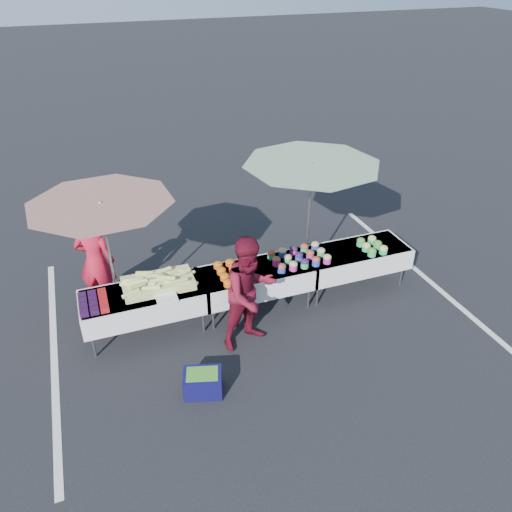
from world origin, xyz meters
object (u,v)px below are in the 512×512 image
object	(u,v)px
vendor	(95,261)
table_left	(144,301)
table_center	(256,278)
umbrella_left	(102,214)
table_right	(354,258)
storage_bin	(203,382)
customer	(250,293)
umbrella_right	(311,175)

from	to	relation	value
vendor	table_left	bearing A→B (deg)	145.47
table_center	umbrella_left	distance (m)	2.57
table_right	umbrella_left	size ratio (longest dim) A/B	0.71
table_left	storage_bin	bearing A→B (deg)	-72.30
table_right	storage_bin	size ratio (longest dim) A/B	3.14
customer	umbrella_left	distance (m)	2.37
table_left	table_center	world-z (taller)	same
table_right	table_left	bearing A→B (deg)	180.00
table_left	umbrella_right	distance (m)	3.26
table_left	table_center	size ratio (longest dim) A/B	1.00
umbrella_right	table_center	bearing A→B (deg)	-159.70
table_center	umbrella_left	size ratio (longest dim) A/B	0.71
customer	storage_bin	world-z (taller)	customer
customer	table_center	bearing A→B (deg)	48.38
umbrella_right	storage_bin	world-z (taller)	umbrella_right
vendor	table_center	bearing A→B (deg)	-177.58
umbrella_right	vendor	bearing A→B (deg)	170.66
umbrella_left	table_left	bearing A→B (deg)	-48.13
table_center	umbrella_right	size ratio (longest dim) A/B	0.71
table_left	vendor	bearing A→B (deg)	120.89
umbrella_left	storage_bin	distance (m)	2.73
customer	umbrella_right	world-z (taller)	umbrella_right
vendor	umbrella_left	bearing A→B (deg)	135.82
table_right	storage_bin	bearing A→B (deg)	-154.15
vendor	storage_bin	bearing A→B (deg)	137.76
customer	storage_bin	size ratio (longest dim) A/B	3.00
table_left	table_right	world-z (taller)	same
customer	umbrella_left	bearing A→B (deg)	131.74
table_center	storage_bin	distance (m)	2.05
vendor	customer	world-z (taller)	customer
table_center	customer	xyz separation A→B (m)	(-0.37, -0.75, 0.31)
table_left	table_right	xyz separation A→B (m)	(3.60, 0.00, 0.00)
table_left	umbrella_right	xyz separation A→B (m)	(2.88, 0.40, 1.47)
vendor	umbrella_left	distance (m)	1.24
umbrella_left	customer	bearing A→B (deg)	-32.69
vendor	storage_bin	xyz separation A→B (m)	(1.06, -2.48, -0.68)
vendor	customer	distance (m)	2.65
table_left	storage_bin	xyz separation A→B (m)	(0.48, -1.51, -0.41)
storage_bin	table_center	bearing A→B (deg)	65.57
table_center	table_right	bearing A→B (deg)	0.00
table_left	table_center	distance (m)	1.80
vendor	storage_bin	size ratio (longest dim) A/B	2.88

